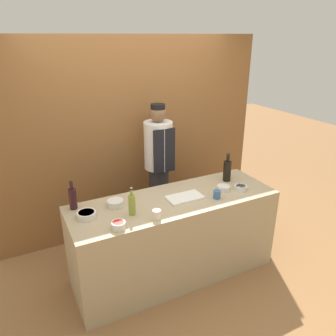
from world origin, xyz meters
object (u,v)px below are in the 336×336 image
object	(u,v)px
bottle_oil	(132,204)
sauce_bowl_brown	(115,203)
cutting_board	(185,197)
cup_cream	(157,214)
sauce_bowl_green	(241,187)
cup_blue	(217,194)
sauce_bowl_white	(223,188)
bottle_soy	(227,170)
chef_center	(159,168)
sauce_bowl_purple	(87,214)
sauce_bowl_red	(118,225)
bottle_wine	(73,198)

from	to	relation	value
bottle_oil	sauce_bowl_brown	bearing A→B (deg)	111.27
cutting_board	cup_cream	size ratio (longest dim) A/B	4.27
sauce_bowl_green	bottle_oil	distance (m)	1.20
cup_blue	bottle_oil	bearing A→B (deg)	174.57
sauce_bowl_white	sauce_bowl_brown	bearing A→B (deg)	171.13
sauce_bowl_green	bottle_oil	bearing A→B (deg)	178.49
bottle_soy	chef_center	world-z (taller)	chef_center
cup_cream	chef_center	world-z (taller)	chef_center
sauce_bowl_white	chef_center	xyz separation A→B (m)	(-0.38, 0.78, 0.01)
sauce_bowl_white	cup_blue	world-z (taller)	cup_blue
chef_center	sauce_bowl_green	bearing A→B (deg)	-57.40
sauce_bowl_purple	bottle_soy	bearing A→B (deg)	3.36
bottle_oil	sauce_bowl_white	bearing A→B (deg)	2.54
sauce_bowl_purple	cup_blue	xyz separation A→B (m)	(1.24, -0.21, 0.01)
sauce_bowl_red	sauce_bowl_white	distance (m)	1.23
bottle_wine	bottle_soy	bearing A→B (deg)	-4.25
bottle_soy	chef_center	distance (m)	0.82
cutting_board	bottle_wine	xyz separation A→B (m)	(-1.02, 0.29, 0.10)
bottle_oil	cup_blue	bearing A→B (deg)	-5.43
sauce_bowl_purple	bottle_oil	distance (m)	0.41
bottle_soy	cup_cream	distance (m)	1.11
sauce_bowl_purple	sauce_bowl_red	bearing A→B (deg)	-56.53
cutting_board	bottle_soy	bearing A→B (deg)	14.79
bottle_oil	chef_center	xyz separation A→B (m)	(0.65, 0.82, -0.07)
bottle_soy	bottle_oil	bearing A→B (deg)	-169.44
bottle_soy	cup_cream	size ratio (longest dim) A/B	3.79
sauce_bowl_brown	cutting_board	world-z (taller)	sauce_bowl_brown
bottle_soy	cup_blue	world-z (taller)	bottle_soy
sauce_bowl_brown	bottle_wine	world-z (taller)	bottle_wine
sauce_bowl_white	cup_cream	world-z (taller)	cup_cream
cutting_board	bottle_oil	bearing A→B (deg)	-174.18
sauce_bowl_brown	sauce_bowl_purple	bearing A→B (deg)	-163.27
sauce_bowl_green	sauce_bowl_purple	bearing A→B (deg)	174.11
sauce_bowl_red	bottle_soy	size ratio (longest dim) A/B	0.38
sauce_bowl_brown	sauce_bowl_white	bearing A→B (deg)	-8.87
sauce_bowl_green	cup_cream	world-z (taller)	cup_cream
cutting_board	bottle_wine	distance (m)	1.07
sauce_bowl_green	chef_center	size ratio (longest dim) A/B	0.08
sauce_bowl_red	sauce_bowl_green	bearing A→B (deg)	5.48
sauce_bowl_green	bottle_oil	size ratio (longest dim) A/B	0.50
bottle_soy	cup_blue	distance (m)	0.47
cutting_board	bottle_oil	size ratio (longest dim) A/B	1.35
sauce_bowl_purple	cutting_board	world-z (taller)	sauce_bowl_purple
bottle_wine	cup_blue	bearing A→B (deg)	-18.14
bottle_oil	bottle_soy	bearing A→B (deg)	10.56
bottle_wine	cup_cream	distance (m)	0.80
sauce_bowl_brown	bottle_oil	xyz separation A→B (m)	(0.09, -0.22, 0.07)
cup_blue	cup_cream	world-z (taller)	cup_blue
sauce_bowl_purple	sauce_bowl_white	distance (m)	1.41
chef_center	bottle_soy	bearing A→B (deg)	-47.25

